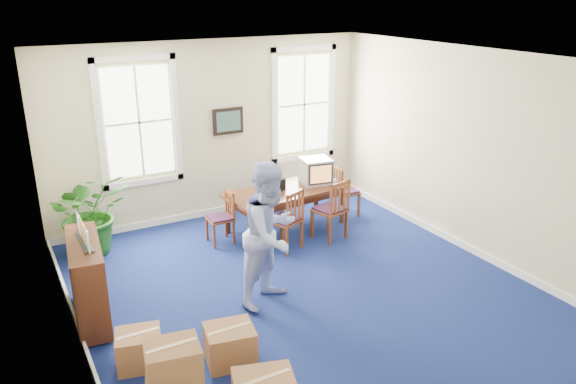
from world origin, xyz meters
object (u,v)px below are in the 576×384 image
conference_table (286,209)px  cardboard_boxes (192,366)px  chair_near_left (284,219)px  credenza (88,282)px  potted_plant (90,213)px  man (271,234)px  crt_tv (316,171)px

conference_table → cardboard_boxes: 4.56m
chair_near_left → credenza: size_ratio=0.77×
chair_near_left → potted_plant: (-2.73, 1.39, 0.16)m
conference_table → man: man is taller
potted_plant → cardboard_boxes: (0.19, -4.11, -0.24)m
credenza → cardboard_boxes: bearing=-67.6°
chair_near_left → credenza: bearing=-12.8°
potted_plant → cardboard_boxes: 4.12m
crt_tv → cardboard_boxes: size_ratio=0.36×
conference_table → potted_plant: bearing=162.3°
man → credenza: bearing=136.0°
crt_tv → credenza: 4.46m
credenza → crt_tv: bearing=24.5°
cardboard_boxes → credenza: bearing=106.1°
conference_table → credenza: credenza is taller
crt_tv → credenza: size_ratio=0.41×
chair_near_left → potted_plant: 3.07m
conference_table → credenza: 3.83m
conference_table → cardboard_boxes: cardboard_boxes is taller
crt_tv → man: bearing=-123.4°
crt_tv → cardboard_boxes: crt_tv is taller
crt_tv → cardboard_boxes: bearing=-125.9°
credenza → potted_plant: 2.06m
conference_table → crt_tv: bearing=-1.5°
potted_plant → crt_tv: bearing=-9.2°
crt_tv → chair_near_left: size_ratio=0.53×
conference_table → cardboard_boxes: (-2.98, -3.45, 0.07)m
conference_table → chair_near_left: size_ratio=2.06×
man → crt_tv: bearing=20.1°
crt_tv → conference_table: bearing=-165.6°
man → credenza: size_ratio=1.46×
chair_near_left → potted_plant: potted_plant is taller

